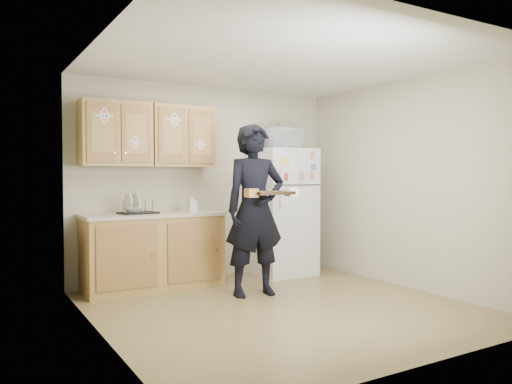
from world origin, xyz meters
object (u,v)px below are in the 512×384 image
(microwave, at_px, (282,139))
(dish_rack, at_px, (138,207))
(baking_tray, at_px, (272,194))
(person, at_px, (255,210))
(refrigerator, at_px, (282,212))

(microwave, relative_size, dish_rack, 1.20)
(baking_tray, distance_m, dish_rack, 1.62)
(baking_tray, height_order, dish_rack, baking_tray)
(person, distance_m, baking_tray, 0.36)
(dish_rack, bearing_deg, baking_tray, -47.04)
(refrigerator, bearing_deg, microwave, -123.74)
(dish_rack, bearing_deg, microwave, -2.72)
(refrigerator, xyz_separation_m, dish_rack, (-1.98, 0.04, 0.13))
(refrigerator, height_order, dish_rack, refrigerator)
(dish_rack, bearing_deg, person, -39.55)
(refrigerator, bearing_deg, dish_rack, 178.77)
(microwave, bearing_deg, person, -142.41)
(refrigerator, xyz_separation_m, person, (-0.92, -0.83, 0.11))
(microwave, height_order, dish_rack, microwave)
(baking_tray, xyz_separation_m, dish_rack, (-1.09, 1.18, -0.17))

